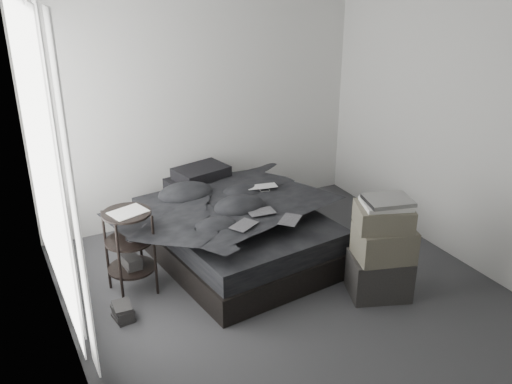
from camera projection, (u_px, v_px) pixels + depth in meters
name	position (u px, v px, depth m)	size (l,w,h in m)	color
floor	(299.00, 306.00, 4.85)	(3.60, 4.20, 0.01)	#323335
wall_back	(200.00, 101.00, 6.05)	(3.60, 0.01, 2.60)	silver
wall_left	(59.00, 209.00, 3.58)	(0.01, 4.20, 2.60)	silver
wall_right	(476.00, 131.00, 5.09)	(0.01, 4.20, 2.60)	silver
window_left	(41.00, 157.00, 4.31)	(0.02, 2.00, 2.30)	white
curtain_left	(49.00, 165.00, 4.35)	(0.06, 2.12, 2.48)	white
bed	(236.00, 244.00, 5.59)	(1.43, 1.88, 0.26)	black
mattress	(236.00, 223.00, 5.50)	(1.37, 1.83, 0.20)	black
duvet	(238.00, 205.00, 5.38)	(1.39, 1.61, 0.22)	black
pillow_lower	(195.00, 184.00, 5.97)	(0.57, 0.38, 0.13)	black
pillow_upper	(201.00, 173.00, 5.94)	(0.53, 0.37, 0.12)	black
laptop	(263.00, 182.00, 5.58)	(0.30, 0.19, 0.02)	silver
comic_a	(244.00, 218.00, 4.87)	(0.24, 0.16, 0.01)	black
comic_b	(261.00, 204.00, 5.11)	(0.24, 0.16, 0.01)	black
comic_c	(290.00, 212.00, 4.96)	(0.24, 0.16, 0.01)	black
side_stand	(130.00, 253.00, 4.92)	(0.41, 0.41, 0.76)	black
papers	(128.00, 213.00, 4.76)	(0.29, 0.22, 0.02)	white
floor_books	(123.00, 312.00, 4.65)	(0.14, 0.20, 0.14)	black
box_lower	(379.00, 275.00, 4.95)	(0.50, 0.39, 0.37)	black
box_mid	(384.00, 243.00, 4.81)	(0.47, 0.37, 0.28)	#5B5648
box_upper	(384.00, 217.00, 4.73)	(0.45, 0.36, 0.20)	#5B5648
art_book_white	(386.00, 204.00, 4.68)	(0.38, 0.31, 0.04)	silver
art_book_snake	(388.00, 200.00, 4.66)	(0.37, 0.29, 0.03)	silver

